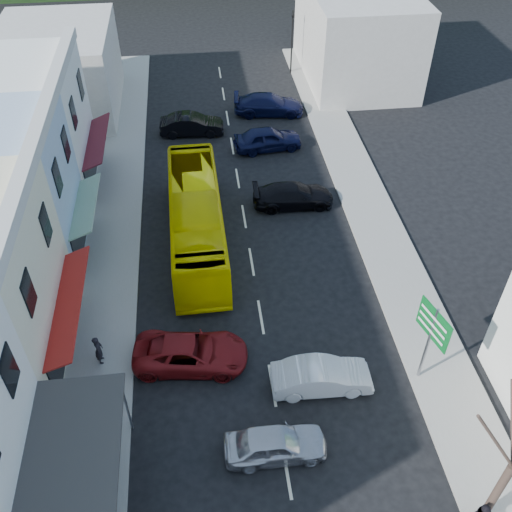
{
  "coord_description": "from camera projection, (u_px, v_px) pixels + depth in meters",
  "views": [
    {
      "loc": [
        -2.44,
        -14.48,
        20.71
      ],
      "look_at": [
        0.0,
        6.0,
        2.2
      ],
      "focal_mm": 40.0,
      "sensor_mm": 36.0,
      "label": 1
    }
  ],
  "objects": [
    {
      "name": "sidewalk_left",
      "position": [
        113.0,
        247.0,
        31.42
      ],
      "size": [
        3.0,
        52.0,
        0.15
      ],
      "primitive_type": "cube",
      "color": "gray",
      "rests_on": "ground"
    },
    {
      "name": "pedestrian_left",
      "position": [
        98.0,
        349.0,
        24.97
      ],
      "size": [
        0.45,
        0.63,
        1.7
      ],
      "primitive_type": "imported",
      "rotation": [
        0.0,
        0.0,
        1.65
      ],
      "color": "black",
      "rests_on": "sidewalk_left"
    },
    {
      "name": "car_silver",
      "position": [
        276.0,
        443.0,
        21.91
      ],
      "size": [
        4.4,
        1.8,
        1.4
      ],
      "primitive_type": "imported",
      "rotation": [
        0.0,
        0.0,
        1.57
      ],
      "color": "silver",
      "rests_on": "ground"
    },
    {
      "name": "bus",
      "position": [
        196.0,
        220.0,
        30.88
      ],
      "size": [
        2.66,
        11.63,
        3.1
      ],
      "primitive_type": "imported",
      "rotation": [
        0.0,
        0.0,
        0.01
      ],
      "color": "#EED901",
      "rests_on": "ground"
    },
    {
      "name": "distant_block_left",
      "position": [
        59.0,
        71.0,
        41.64
      ],
      "size": [
        8.0,
        10.0,
        6.0
      ],
      "primitive_type": "cube",
      "color": "#B7B2A8",
      "rests_on": "ground"
    },
    {
      "name": "car_navy_mid",
      "position": [
        268.0,
        140.0,
        38.78
      ],
      "size": [
        4.57,
        2.26,
        1.4
      ],
      "primitive_type": "imported",
      "rotation": [
        0.0,
        0.0,
        1.68
      ],
      "color": "black",
      "rests_on": "ground"
    },
    {
      "name": "car_red",
      "position": [
        191.0,
        353.0,
        25.18
      ],
      "size": [
        4.8,
        2.46,
        1.4
      ],
      "primitive_type": "imported",
      "rotation": [
        0.0,
        0.0,
        1.44
      ],
      "color": "maroon",
      "rests_on": "ground"
    },
    {
      "name": "traffic_signal",
      "position": [
        292.0,
        43.0,
        46.66
      ],
      "size": [
        1.08,
        1.31,
        5.14
      ],
      "primitive_type": null,
      "rotation": [
        0.0,
        0.0,
        3.43
      ],
      "color": "black",
      "rests_on": "ground"
    },
    {
      "name": "distant_block_right",
      "position": [
        357.0,
        34.0,
        45.54
      ],
      "size": [
        8.0,
        12.0,
        7.0
      ],
      "primitive_type": "cube",
      "color": "#B7B2A8",
      "rests_on": "ground"
    },
    {
      "name": "car_black_near",
      "position": [
        293.0,
        195.0,
        34.0
      ],
      "size": [
        4.53,
        1.91,
        1.4
      ],
      "primitive_type": "imported",
      "rotation": [
        0.0,
        0.0,
        1.55
      ],
      "color": "black",
      "rests_on": "ground"
    },
    {
      "name": "direction_sign",
      "position": [
        427.0,
        345.0,
        23.61
      ],
      "size": [
        1.23,
        2.07,
        4.36
      ],
      "primitive_type": null,
      "rotation": [
        0.0,
        0.0,
        0.27
      ],
      "color": "#07581F",
      "rests_on": "ground"
    },
    {
      "name": "sidewalk_right",
      "position": [
        377.0,
        227.0,
        32.74
      ],
      "size": [
        3.0,
        52.0,
        0.15
      ],
      "primitive_type": "cube",
      "color": "gray",
      "rests_on": "ground"
    },
    {
      "name": "car_white",
      "position": [
        322.0,
        377.0,
        24.23
      ],
      "size": [
        4.45,
        1.92,
        1.4
      ],
      "primitive_type": "imported",
      "rotation": [
        0.0,
        0.0,
        1.54
      ],
      "color": "silver",
      "rests_on": "ground"
    },
    {
      "name": "street_tree",
      "position": [
        512.0,
        466.0,
        17.9
      ],
      "size": [
        2.57,
        2.57,
        7.64
      ],
      "primitive_type": null,
      "rotation": [
        0.0,
        0.0,
        0.04
      ],
      "color": "#3B2B24",
      "rests_on": "ground"
    },
    {
      "name": "ground",
      "position": [
        272.0,
        385.0,
        24.74
      ],
      "size": [
        120.0,
        120.0,
        0.0
      ],
      "primitive_type": "plane",
      "color": "black",
      "rests_on": "ground"
    },
    {
      "name": "car_navy_far",
      "position": [
        269.0,
        105.0,
        42.55
      ],
      "size": [
        4.67,
        2.3,
        1.4
      ],
      "primitive_type": "imported",
      "rotation": [
        0.0,
        0.0,
        1.47
      ],
      "color": "black",
      "rests_on": "ground"
    },
    {
      "name": "car_black_far",
      "position": [
        192.0,
        125.0,
        40.28
      ],
      "size": [
        4.49,
        2.03,
        1.4
      ],
      "primitive_type": "imported",
      "rotation": [
        0.0,
        0.0,
        1.52
      ],
      "color": "black",
      "rests_on": "ground"
    }
  ]
}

